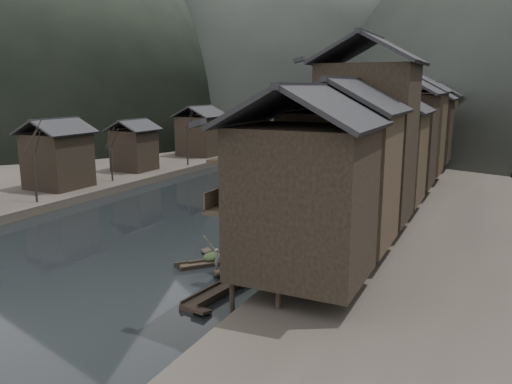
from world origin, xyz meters
The scene contains 12 objects.
water centered at (0.00, 0.00, 0.00)m, with size 300.00×300.00×0.00m, color black.
left_bank centered at (-35.00, 40.00, 0.60)m, with size 40.00×200.00×1.20m, color #2D2823.
stilt_houses centered at (17.28, 18.99, 8.90)m, with size 9.00×67.60×16.98m.
left_houses centered at (-20.50, 20.12, 5.66)m, with size 8.10×53.20×8.73m.
bare_trees centered at (-17.00, 23.09, 6.21)m, with size 3.67×73.25×7.34m.
moored_sampans centered at (12.04, 23.27, 0.20)m, with size 3.14×69.12×0.47m.
midriver_boats centered at (-2.32, 48.00, 0.20)m, with size 13.13×26.72×0.45m.
stone_bridge centered at (0.00, 72.00, 5.11)m, with size 40.00×6.00×9.00m.
hero_sampan centered at (8.33, -2.68, 0.20)m, with size 4.33×4.79×0.44m.
cargo_heap centered at (8.16, -2.49, 0.81)m, with size 1.22×1.59×0.73m, color black.
boatman centered at (9.60, -4.14, 1.26)m, with size 0.60×0.39×1.64m, color #4C4C4E.
bamboo_pole centered at (9.80, -4.14, 3.83)m, with size 0.06×0.06×4.31m, color #8C7A51.
Camera 1 is at (26.50, -32.83, 12.92)m, focal length 35.00 mm.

